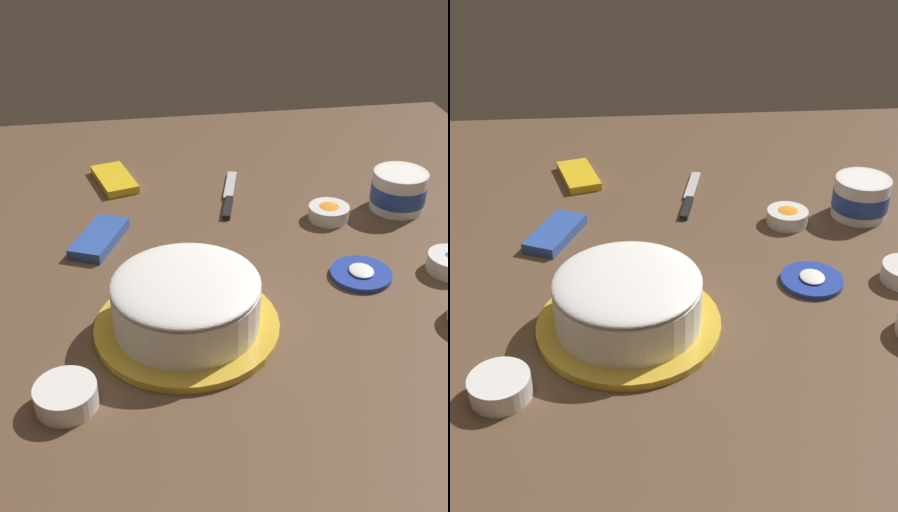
# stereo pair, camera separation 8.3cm
# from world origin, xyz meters

# --- Properties ---
(ground_plane) EXTENTS (1.54, 1.54, 0.00)m
(ground_plane) POSITION_xyz_m (0.00, 0.00, 0.00)
(ground_plane) COLOR brown
(frosted_cake) EXTENTS (0.31, 0.31, 0.11)m
(frosted_cake) POSITION_xyz_m (0.25, -0.14, 0.05)
(frosted_cake) COLOR gold
(frosted_cake) RESTS_ON ground_plane
(frosting_tub) EXTENTS (0.12, 0.12, 0.09)m
(frosting_tub) POSITION_xyz_m (-0.10, 0.38, 0.05)
(frosting_tub) COLOR white
(frosting_tub) RESTS_ON ground_plane
(frosting_tub_lid) EXTENTS (0.12, 0.12, 0.02)m
(frosting_tub_lid) POSITION_xyz_m (0.15, 0.21, 0.01)
(frosting_tub_lid) COLOR #233DAD
(frosting_tub_lid) RESTS_ON ground_plane
(spreading_knife) EXTENTS (0.23, 0.08, 0.01)m
(spreading_knife) POSITION_xyz_m (-0.20, 0.01, 0.01)
(spreading_knife) COLOR silver
(spreading_knife) RESTS_ON ground_plane
(sprinkle_bowl_orange) EXTENTS (0.09, 0.09, 0.03)m
(sprinkle_bowl_orange) POSITION_xyz_m (-0.08, 0.21, 0.02)
(sprinkle_bowl_orange) COLOR white
(sprinkle_bowl_orange) RESTS_ON ground_plane
(sprinkle_bowl_yellow) EXTENTS (0.09, 0.09, 0.04)m
(sprinkle_bowl_yellow) POSITION_xyz_m (0.40, -0.33, 0.02)
(sprinkle_bowl_yellow) COLOR white
(sprinkle_bowl_yellow) RESTS_ON ground_plane
(candy_box_lower) EXTENTS (0.17, 0.12, 0.02)m
(candy_box_lower) POSITION_xyz_m (-0.34, -0.25, 0.01)
(candy_box_lower) COLOR yellow
(candy_box_lower) RESTS_ON ground_plane
(candy_box_upper) EXTENTS (0.17, 0.13, 0.02)m
(candy_box_upper) POSITION_xyz_m (-0.06, -0.28, 0.01)
(candy_box_upper) COLOR #2D51B2
(candy_box_upper) RESTS_ON ground_plane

